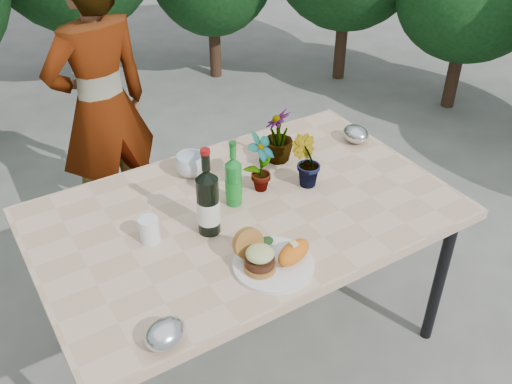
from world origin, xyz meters
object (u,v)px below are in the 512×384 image
patio_table (245,221)px  dinner_plate (273,264)px  person (102,108)px  wine_bottle (208,203)px

patio_table → dinner_plate: 0.34m
person → wine_bottle: bearing=79.8°
patio_table → person: 1.12m
wine_bottle → person: size_ratio=0.23×
patio_table → dinner_plate: bearing=-104.2°
patio_table → wine_bottle: wine_bottle is taller
patio_table → dinner_plate: dinner_plate is taller
wine_bottle → person: bearing=97.3°
dinner_plate → patio_table: bearing=75.8°
patio_table → person: (-0.19, 1.10, 0.07)m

